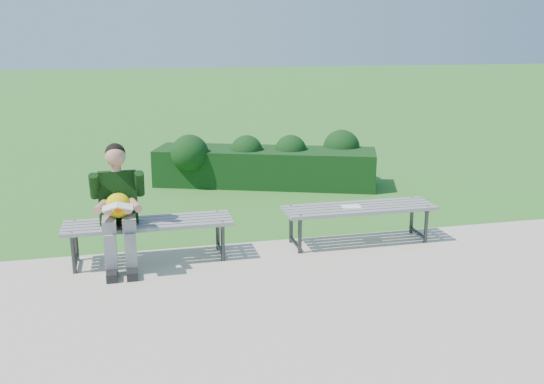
{
  "coord_description": "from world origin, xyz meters",
  "views": [
    {
      "loc": [
        -1.53,
        -6.74,
        2.43
      ],
      "look_at": [
        0.03,
        -0.2,
        0.68
      ],
      "focal_mm": 40.0,
      "sensor_mm": 36.0,
      "label": 1
    }
  ],
  "objects_px": {
    "seated_boy": "(118,204)",
    "hedge": "(266,162)",
    "paper_sheet": "(351,207)",
    "bench_left": "(149,226)",
    "bench_right": "(359,211)"
  },
  "relations": [
    {
      "from": "bench_left",
      "to": "bench_right",
      "type": "distance_m",
      "value": 2.44
    },
    {
      "from": "bench_right",
      "to": "paper_sheet",
      "type": "xyz_separation_m",
      "value": [
        -0.1,
        0.0,
        0.06
      ]
    },
    {
      "from": "bench_right",
      "to": "bench_left",
      "type": "bearing_deg",
      "value": -179.23
    },
    {
      "from": "seated_boy",
      "to": "paper_sheet",
      "type": "distance_m",
      "value": 2.66
    },
    {
      "from": "paper_sheet",
      "to": "seated_boy",
      "type": "bearing_deg",
      "value": -177.18
    },
    {
      "from": "bench_left",
      "to": "seated_boy",
      "type": "xyz_separation_m",
      "value": [
        -0.3,
        -0.1,
        0.3
      ]
    },
    {
      "from": "bench_left",
      "to": "paper_sheet",
      "type": "xyz_separation_m",
      "value": [
        2.34,
        0.03,
        0.06
      ]
    },
    {
      "from": "bench_left",
      "to": "hedge",
      "type": "bearing_deg",
      "value": 57.37
    },
    {
      "from": "hedge",
      "to": "paper_sheet",
      "type": "bearing_deg",
      "value": -84.49
    },
    {
      "from": "seated_boy",
      "to": "hedge",
      "type": "bearing_deg",
      "value": 54.53
    },
    {
      "from": "hedge",
      "to": "bench_left",
      "type": "bearing_deg",
      "value": -122.63
    },
    {
      "from": "paper_sheet",
      "to": "hedge",
      "type": "bearing_deg",
      "value": 95.51
    },
    {
      "from": "hedge",
      "to": "bench_right",
      "type": "distance_m",
      "value": 3.18
    },
    {
      "from": "hedge",
      "to": "bench_right",
      "type": "relative_size",
      "value": 2.05
    },
    {
      "from": "bench_left",
      "to": "bench_right",
      "type": "height_order",
      "value": "same"
    }
  ]
}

